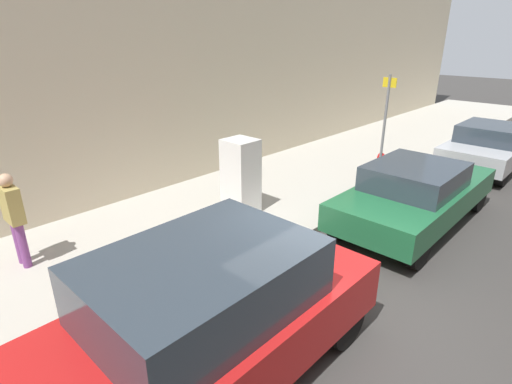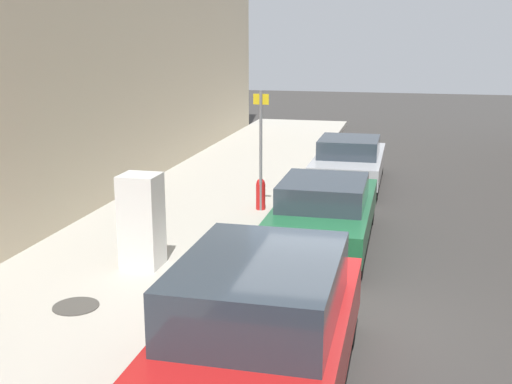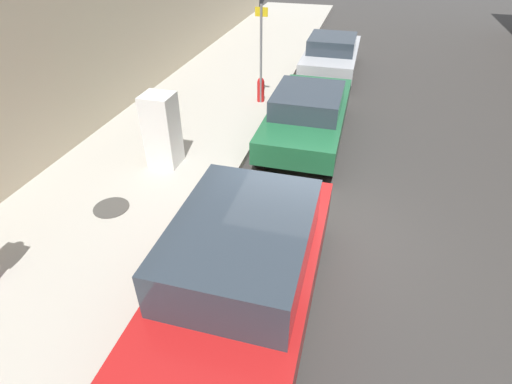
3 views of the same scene
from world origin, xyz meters
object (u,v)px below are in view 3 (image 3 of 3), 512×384
object	(u,v)px
fire_hydrant	(261,89)
parked_suv_red	(243,268)
parked_sedan_silver	(332,54)
discarded_refrigerator	(162,130)
parked_sedan_green	(308,113)
street_sign_post	(261,51)

from	to	relation	value
fire_hydrant	parked_suv_red	size ratio (longest dim) A/B	0.17
parked_suv_red	parked_sedan_silver	bearing A→B (deg)	90.00
discarded_refrigerator	parked_suv_red	bearing A→B (deg)	-49.84
parked_sedan_green	fire_hydrant	bearing A→B (deg)	133.39
discarded_refrigerator	parked_sedan_green	xyz separation A→B (m)	(2.94, 2.36, -0.26)
parked_suv_red	parked_sedan_green	world-z (taller)	parked_suv_red
fire_hydrant	parked_sedan_green	size ratio (longest dim) A/B	0.16
fire_hydrant	parked_sedan_silver	distance (m)	4.11
fire_hydrant	parked_sedan_silver	bearing A→B (deg)	65.01
discarded_refrigerator	fire_hydrant	distance (m)	4.39
parked_suv_red	discarded_refrigerator	bearing A→B (deg)	130.16
discarded_refrigerator	parked_sedan_green	distance (m)	3.78
fire_hydrant	parked_sedan_silver	xyz separation A→B (m)	(1.73, 3.72, 0.17)
discarded_refrigerator	street_sign_post	size ratio (longest dim) A/B	0.60
street_sign_post	parked_suv_red	size ratio (longest dim) A/B	0.63
street_sign_post	parked_sedan_green	distance (m)	2.64
street_sign_post	fire_hydrant	distance (m)	1.18
fire_hydrant	discarded_refrigerator	bearing A→B (deg)	-105.99
discarded_refrigerator	street_sign_post	world-z (taller)	street_sign_post
discarded_refrigerator	fire_hydrant	bearing A→B (deg)	74.01
parked_suv_red	parked_sedan_green	distance (m)	5.84
street_sign_post	fire_hydrant	bearing A→B (deg)	103.76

